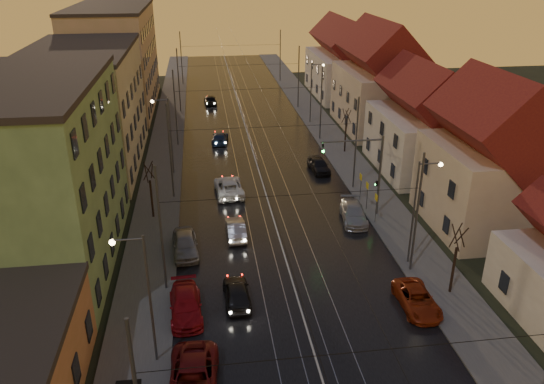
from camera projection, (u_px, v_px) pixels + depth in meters
name	position (u px, v px, depth m)	size (l,w,h in m)	color
ground	(319.00, 372.00, 28.78)	(160.00, 160.00, 0.00)	black
road	(249.00, 140.00, 64.96)	(16.00, 120.00, 0.04)	black
sidewalk_left	(167.00, 143.00, 63.71)	(4.00, 120.00, 0.15)	#4C4C4C
sidewalk_right	(329.00, 136.00, 66.16)	(4.00, 120.00, 0.15)	#4C4C4C
tram_rail_0	(231.00, 140.00, 64.67)	(0.06, 120.00, 0.03)	gray
tram_rail_1	(243.00, 140.00, 64.85)	(0.06, 120.00, 0.03)	gray
tram_rail_2	(256.00, 139.00, 65.04)	(0.06, 120.00, 0.03)	gray
tram_rail_3	(267.00, 139.00, 65.21)	(0.06, 120.00, 0.03)	gray
apartment_left_1	(32.00, 179.00, 36.65)	(10.00, 18.00, 13.00)	#5F8353
apartment_left_2	(86.00, 110.00, 54.94)	(10.00, 20.00, 12.00)	tan
apartment_left_3	(116.00, 59.00, 76.25)	(10.00, 24.00, 14.00)	tan
house_right_1	(490.00, 164.00, 42.20)	(8.67, 10.20, 10.80)	#C6B398
house_right_2	(425.00, 127.00, 54.30)	(9.18, 12.24, 9.20)	beige
house_right_3	(379.00, 83.00, 67.39)	(9.18, 14.28, 11.50)	#C6B398
house_right_4	(343.00, 63.00, 83.99)	(9.18, 16.32, 10.00)	beige
catenary_pole_l_1	(161.00, 231.00, 34.03)	(0.16, 0.16, 9.00)	#595B60
catenary_pole_r_1	(417.00, 215.00, 36.13)	(0.16, 0.16, 9.00)	#595B60
catenary_pole_l_2	(170.00, 152.00, 47.60)	(0.16, 0.16, 9.00)	#595B60
catenary_pole_r_2	(356.00, 144.00, 49.71)	(0.16, 0.16, 9.00)	#595B60
catenary_pole_l_3	(175.00, 109.00, 61.17)	(0.16, 0.16, 9.00)	#595B60
catenary_pole_r_3	(321.00, 104.00, 63.28)	(0.16, 0.16, 9.00)	#595B60
catenary_pole_l_4	(179.00, 81.00, 74.74)	(0.16, 0.16, 9.00)	#595B60
catenary_pole_r_4	(299.00, 77.00, 76.85)	(0.16, 0.16, 9.00)	#595B60
catenary_pole_l_5	(181.00, 58.00, 91.02)	(0.16, 0.16, 9.00)	#595B60
catenary_pole_r_5	(280.00, 56.00, 93.13)	(0.16, 0.16, 9.00)	#595B60
street_lamp_0	(143.00, 288.00, 27.48)	(1.75, 0.32, 8.00)	#595B60
street_lamp_1	(419.00, 203.00, 36.94)	(1.75, 0.32, 8.00)	#595B60
street_lamp_2	(167.00, 129.00, 52.81)	(1.75, 0.32, 8.00)	#595B60
street_lamp_3	(313.00, 87.00, 69.51)	(1.75, 0.32, 8.00)	#595B60
traffic_light_mast	(369.00, 166.00, 44.16)	(5.30, 0.32, 7.20)	#595B60
bare_tree_0	(151.00, 192.00, 44.61)	(1.09, 1.09, 5.11)	black
bare_tree_1	(455.00, 261.00, 34.44)	(1.09, 1.09, 5.11)	black
bare_tree_2	(346.00, 132.00, 59.80)	(1.09, 1.09, 5.11)	black
driving_car_0	(237.00, 293.00, 34.30)	(1.66, 4.13, 1.41)	black
driving_car_1	(236.00, 229.00, 42.38)	(1.44, 4.14, 1.36)	#9D9EA3
driving_car_2	(229.00, 187.00, 49.94)	(2.49, 5.39, 1.50)	white
driving_car_3	(220.00, 138.00, 63.70)	(1.79, 4.40, 1.28)	#182948
driving_car_4	(210.00, 100.00, 80.15)	(1.68, 4.17, 1.42)	black
parked_left_1	(193.00, 380.00, 27.17)	(2.54, 5.51, 1.53)	maroon
parked_left_2	(186.00, 305.00, 33.09)	(1.96, 4.82, 1.40)	maroon
parked_left_3	(185.00, 244.00, 39.92)	(1.85, 4.59, 1.56)	gray
parked_right_0	(417.00, 300.00, 33.74)	(2.10, 4.55, 1.26)	maroon
parked_right_1	(354.00, 213.00, 44.89)	(1.97, 4.84, 1.41)	#A9AAAF
parked_right_2	(319.00, 165.00, 55.19)	(1.70, 4.23, 1.44)	black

